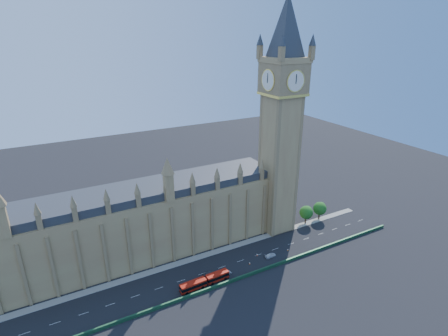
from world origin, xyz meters
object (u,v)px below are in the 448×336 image
car_silver (226,273)px  car_white (270,255)px  car_grey (210,274)px  red_bus (205,281)px

car_silver → car_white: bearing=-90.2°
car_grey → car_white: 25.42m
red_bus → car_white: (29.08, 2.56, -0.93)m
red_bus → car_grey: 5.36m
car_white → car_grey: bearing=83.7°
car_silver → car_white: car_white is taller
car_white → car_silver: bearing=90.1°
car_grey → car_white: size_ratio=1.01×
red_bus → car_grey: red_bus is taller
car_grey → car_white: bearing=-86.9°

